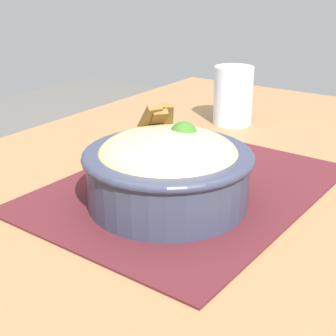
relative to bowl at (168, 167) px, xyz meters
The scene contains 5 objects.
table 0.13m from the bowl, 21.79° to the left, with size 1.33×0.78×0.70m.
placemat 0.08m from the bowl, ahead, with size 0.43×0.33×0.00m, color #47191E.
bowl is the anchor object (origin of this frame).
fork 0.16m from the bowl, 12.03° to the left, with size 0.04×0.13×0.00m.
drinking_glass 0.39m from the bowl, 15.49° to the left, with size 0.08×0.08×0.11m.
Camera 1 is at (-0.54, -0.35, 0.99)m, focal length 53.32 mm.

